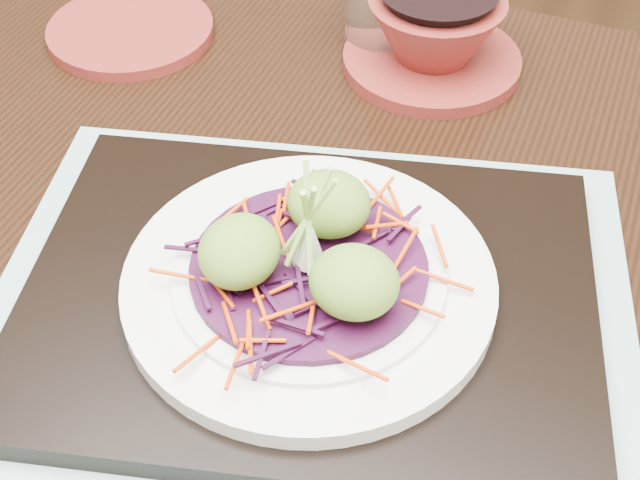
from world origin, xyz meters
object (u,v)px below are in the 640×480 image
(terracotta_bowl_set, at_px, (434,38))
(terracotta_side_plate, at_px, (131,31))
(dining_table, at_px, (327,372))
(serving_tray, at_px, (309,298))
(white_plate, at_px, (309,281))

(terracotta_bowl_set, bearing_deg, terracotta_side_plate, -170.33)
(dining_table, distance_m, serving_tray, 0.11)
(dining_table, xyz_separation_m, white_plate, (-0.00, -0.03, 0.12))
(dining_table, bearing_deg, serving_tray, -96.66)
(dining_table, bearing_deg, white_plate, -96.66)
(dining_table, height_order, serving_tray, serving_tray)
(dining_table, distance_m, terracotta_side_plate, 0.37)
(dining_table, distance_m, white_plate, 0.13)
(white_plate, distance_m, terracotta_side_plate, 0.37)
(serving_tray, height_order, terracotta_bowl_set, terracotta_bowl_set)
(serving_tray, relative_size, terracotta_bowl_set, 2.12)
(dining_table, height_order, terracotta_bowl_set, terracotta_bowl_set)
(dining_table, relative_size, terracotta_side_plate, 8.01)
(white_plate, bearing_deg, serving_tray, 172.87)
(terracotta_bowl_set, bearing_deg, white_plate, -90.29)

